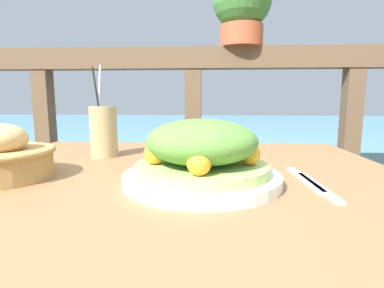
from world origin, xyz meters
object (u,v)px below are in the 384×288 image
(bread_basket, at_px, (1,157))
(potted_plant, at_px, (242,5))
(salad_plate, at_px, (202,156))
(drink_glass, at_px, (104,131))

(bread_basket, bearing_deg, potted_plant, 54.75)
(salad_plate, xyz_separation_m, potted_plant, (0.14, 0.78, 0.49))
(drink_glass, relative_size, bread_basket, 1.23)
(salad_plate, relative_size, bread_basket, 1.46)
(bread_basket, relative_size, potted_plant, 0.64)
(drink_glass, xyz_separation_m, bread_basket, (-0.12, -0.24, -0.03))
(bread_basket, bearing_deg, salad_plate, -1.42)
(salad_plate, bearing_deg, potted_plant, 79.62)
(salad_plate, xyz_separation_m, drink_glass, (-0.28, 0.25, 0.02))
(drink_glass, distance_m, bread_basket, 0.27)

